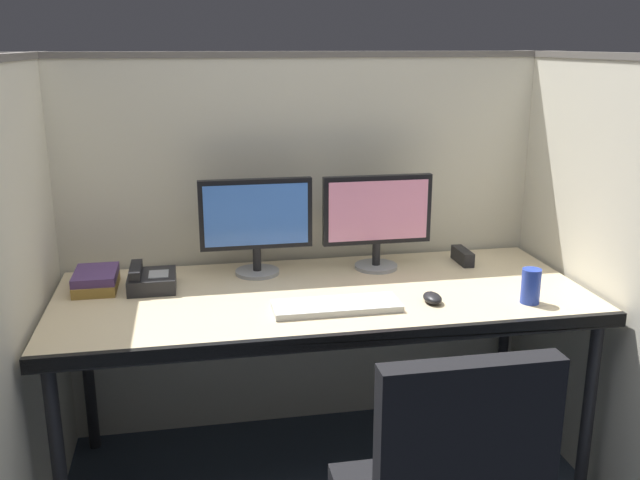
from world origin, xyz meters
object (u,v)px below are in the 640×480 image
(red_stapler, at_px, (463,256))
(soda_can, at_px, (531,286))
(computer_mouse, at_px, (432,298))
(book_stack, at_px, (96,280))
(monitor_right, at_px, (377,216))
(desk, at_px, (323,306))
(keyboard_main, at_px, (336,306))
(desk_phone, at_px, (150,280))
(monitor_left, at_px, (256,220))

(red_stapler, bearing_deg, soda_can, -83.46)
(computer_mouse, xyz_separation_m, book_stack, (-1.16, 0.36, 0.02))
(monitor_right, distance_m, red_stapler, 0.41)
(computer_mouse, bearing_deg, red_stapler, 56.30)
(desk, height_order, keyboard_main, keyboard_main)
(keyboard_main, relative_size, desk_phone, 2.26)
(soda_can, bearing_deg, keyboard_main, 174.37)
(desk, distance_m, book_stack, 0.83)
(monitor_right, bearing_deg, monitor_left, 177.91)
(soda_can, relative_size, desk_phone, 0.64)
(soda_can, bearing_deg, monitor_right, 131.68)
(computer_mouse, bearing_deg, desk, 154.82)
(book_stack, xyz_separation_m, desk_phone, (0.19, -0.03, -0.00))
(desk, distance_m, red_stapler, 0.68)
(soda_can, xyz_separation_m, desk_phone, (-1.29, 0.39, -0.03))
(soda_can, bearing_deg, desk, 161.35)
(computer_mouse, relative_size, book_stack, 0.44)
(book_stack, bearing_deg, keyboard_main, -23.68)
(monitor_right, height_order, soda_can, monitor_right)
(monitor_left, xyz_separation_m, book_stack, (-0.59, -0.06, -0.18))
(computer_mouse, bearing_deg, monitor_right, 102.53)
(monitor_right, xyz_separation_m, computer_mouse, (0.09, -0.41, -0.20))
(keyboard_main, bearing_deg, desk_phone, 152.47)
(desk, relative_size, keyboard_main, 4.42)
(desk, bearing_deg, soda_can, -18.65)
(desk, relative_size, computer_mouse, 19.79)
(desk, relative_size, desk_phone, 10.00)
(desk, xyz_separation_m, monitor_right, (0.26, 0.24, 0.27))
(monitor_left, bearing_deg, desk, -50.83)
(red_stapler, distance_m, soda_can, 0.48)
(computer_mouse, xyz_separation_m, soda_can, (0.33, -0.06, 0.04))
(book_stack, height_order, desk_phone, desk_phone)
(monitor_right, distance_m, book_stack, 1.08)
(monitor_right, xyz_separation_m, red_stapler, (0.37, 0.00, -0.19))
(keyboard_main, distance_m, desk_phone, 0.70)
(desk_phone, bearing_deg, book_stack, 170.14)
(keyboard_main, xyz_separation_m, desk_phone, (-0.62, 0.33, 0.02))
(keyboard_main, height_order, computer_mouse, computer_mouse)
(monitor_left, bearing_deg, book_stack, -173.85)
(book_stack, height_order, red_stapler, book_stack)
(computer_mouse, distance_m, soda_can, 0.34)
(monitor_left, bearing_deg, red_stapler, -0.84)
(monitor_left, height_order, red_stapler, monitor_left)
(desk, bearing_deg, monitor_right, 42.72)
(keyboard_main, xyz_separation_m, soda_can, (0.67, -0.07, 0.05))
(keyboard_main, distance_m, soda_can, 0.67)
(monitor_left, xyz_separation_m, desk_phone, (-0.40, -0.10, -0.18))
(red_stapler, bearing_deg, computer_mouse, -123.70)
(red_stapler, height_order, soda_can, soda_can)
(keyboard_main, xyz_separation_m, book_stack, (-0.82, 0.36, 0.02))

